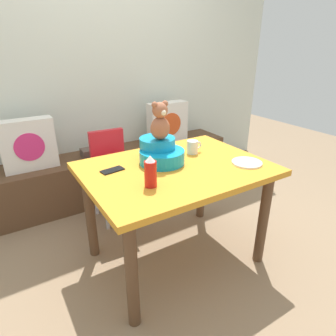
# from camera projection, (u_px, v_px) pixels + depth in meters

# --- Properties ---
(ground_plane) EXTENTS (8.00, 8.00, 0.00)m
(ground_plane) POSITION_uv_depth(u_px,v_px,m) (175.00, 256.00, 2.20)
(ground_plane) COLOR #8C7256
(back_wall) EXTENTS (4.40, 0.10, 2.60)m
(back_wall) POSITION_uv_depth(u_px,v_px,m) (94.00, 63.00, 2.82)
(back_wall) COLOR silver
(back_wall) RESTS_ON ground_plane
(window_bench) EXTENTS (2.60, 0.44, 0.46)m
(window_bench) POSITION_uv_depth(u_px,v_px,m) (113.00, 173.00, 3.03)
(window_bench) COLOR brown
(window_bench) RESTS_ON ground_plane
(pillow_floral_left) EXTENTS (0.44, 0.15, 0.44)m
(pillow_floral_left) POSITION_uv_depth(u_px,v_px,m) (28.00, 145.00, 2.48)
(pillow_floral_left) COLOR white
(pillow_floral_left) RESTS_ON window_bench
(pillow_floral_right) EXTENTS (0.44, 0.15, 0.44)m
(pillow_floral_right) POSITION_uv_depth(u_px,v_px,m) (168.00, 123.00, 3.15)
(pillow_floral_right) COLOR white
(pillow_floral_right) RESTS_ON window_bench
(book_stack) EXTENTS (0.20, 0.14, 0.08)m
(book_stack) POSITION_uv_depth(u_px,v_px,m) (92.00, 152.00, 2.83)
(book_stack) COLOR brown
(book_stack) RESTS_ON window_bench
(dining_table) EXTENTS (1.19, 0.88, 0.74)m
(dining_table) POSITION_uv_depth(u_px,v_px,m) (176.00, 181.00, 1.95)
(dining_table) COLOR orange
(dining_table) RESTS_ON ground_plane
(highchair) EXTENTS (0.34, 0.47, 0.79)m
(highchair) POSITION_uv_depth(u_px,v_px,m) (112.00, 164.00, 2.50)
(highchair) COLOR red
(highchair) RESTS_ON ground_plane
(infant_seat_teal) EXTENTS (0.30, 0.33, 0.16)m
(infant_seat_teal) POSITION_uv_depth(u_px,v_px,m) (160.00, 152.00, 1.94)
(infant_seat_teal) COLOR #118FBF
(infant_seat_teal) RESTS_ON dining_table
(teddy_bear) EXTENTS (0.13, 0.12, 0.25)m
(teddy_bear) POSITION_uv_depth(u_px,v_px,m) (160.00, 122.00, 1.86)
(teddy_bear) COLOR #9E5C3F
(teddy_bear) RESTS_ON infant_seat_teal
(ketchup_bottle) EXTENTS (0.07, 0.07, 0.18)m
(ketchup_bottle) POSITION_uv_depth(u_px,v_px,m) (150.00, 172.00, 1.61)
(ketchup_bottle) COLOR red
(ketchup_bottle) RESTS_ON dining_table
(coffee_mug) EXTENTS (0.12, 0.08, 0.09)m
(coffee_mug) POSITION_uv_depth(u_px,v_px,m) (193.00, 147.00, 2.11)
(coffee_mug) COLOR silver
(coffee_mug) RESTS_ON dining_table
(dinner_plate_near) EXTENTS (0.20, 0.20, 0.01)m
(dinner_plate_near) POSITION_uv_depth(u_px,v_px,m) (247.00, 163.00, 1.94)
(dinner_plate_near) COLOR white
(dinner_plate_near) RESTS_ON dining_table
(cell_phone) EXTENTS (0.15, 0.09, 0.01)m
(cell_phone) POSITION_uv_depth(u_px,v_px,m) (112.00, 170.00, 1.83)
(cell_phone) COLOR black
(cell_phone) RESTS_ON dining_table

